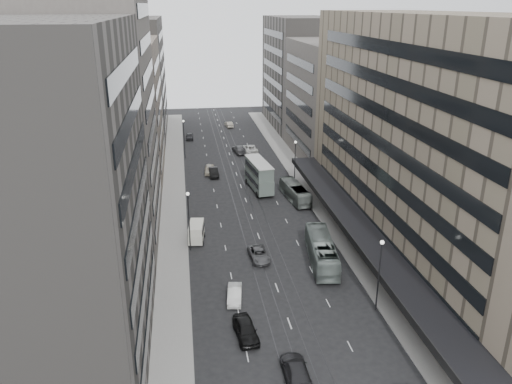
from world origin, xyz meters
TOP-DOWN VIEW (x-y plane):
  - ground at (0.00, 0.00)m, footprint 220.00×220.00m
  - sidewalk_right at (12.00, 37.50)m, footprint 4.00×125.00m
  - sidewalk_left at (-12.00, 37.50)m, footprint 4.00×125.00m
  - department_store at (21.45, 8.00)m, footprint 19.20×60.00m
  - building_right_mid at (21.50, 52.00)m, footprint 15.00×28.00m
  - building_right_far at (21.50, 82.00)m, footprint 15.00×32.00m
  - building_left_a at (-21.50, -8.00)m, footprint 15.00×28.00m
  - building_left_b at (-21.50, 19.00)m, footprint 15.00×26.00m
  - building_left_c at (-21.50, 46.00)m, footprint 15.00×28.00m
  - building_left_d at (-21.50, 79.00)m, footprint 15.00×38.00m
  - lamp_right_near at (9.70, -5.00)m, footprint 0.44×0.44m
  - lamp_right_far at (9.70, 35.00)m, footprint 0.44×0.44m
  - lamp_left_near at (-9.70, 12.00)m, footprint 0.44×0.44m
  - lamp_left_far at (-9.70, 55.00)m, footprint 0.44×0.44m
  - bus_near at (6.70, 6.08)m, footprint 4.28×12.28m
  - bus_far at (8.17, 27.89)m, footprint 3.52×10.41m
  - double_decker at (2.92, 33.52)m, footprint 3.97×9.94m
  - panel_van at (-8.76, 14.62)m, footprint 2.50×4.42m
  - sedan_0 at (-4.76, -7.55)m, footprint 2.50×5.16m
  - sedan_1 at (-5.14, -0.83)m, footprint 2.11×4.54m
  - sedan_2 at (-0.99, 8.16)m, footprint 2.61×5.08m
  - sedan_3 at (-1.16, -13.96)m, footprint 2.29×5.46m
  - sedan_4 at (-5.13, 44.06)m, footprint 2.37×4.95m
  - sedan_5 at (-4.51, 42.32)m, footprint 1.91×4.96m
  - sedan_6 at (4.67, 57.54)m, footprint 3.03×6.26m
  - sedan_7 at (2.23, 57.56)m, footprint 3.05×6.00m
  - sedan_8 at (-8.36, 71.01)m, footprint 1.87×4.40m
  - sedan_9 at (2.39, 82.58)m, footprint 2.17×4.66m

SIDE VIEW (x-z plane):
  - ground at x=0.00m, z-range 0.00..0.00m
  - sidewalk_right at x=12.00m, z-range 0.00..0.15m
  - sidewalk_left at x=-12.00m, z-range 0.00..0.15m
  - sedan_2 at x=-0.99m, z-range 0.00..1.37m
  - sedan_1 at x=-5.14m, z-range 0.00..1.44m
  - sedan_9 at x=2.39m, z-range 0.00..1.48m
  - sedan_8 at x=-8.36m, z-range 0.00..1.48m
  - sedan_3 at x=-1.16m, z-range 0.00..1.57m
  - sedan_5 at x=-4.51m, z-range 0.00..1.61m
  - sedan_4 at x=-5.13m, z-range 0.00..1.63m
  - sedan_7 at x=2.23m, z-range 0.00..1.67m
  - sedan_0 at x=-4.76m, z-range 0.00..1.70m
  - sedan_6 at x=4.67m, z-range 0.00..1.72m
  - bus_far at x=8.17m, z-range 0.00..2.84m
  - panel_van at x=-8.76m, z-range 0.14..2.79m
  - bus_near at x=6.70m, z-range 0.00..3.35m
  - double_decker at x=2.92m, z-range 0.21..5.50m
  - lamp_right_near at x=9.70m, z-range 1.04..9.36m
  - lamp_right_far at x=9.70m, z-range 1.04..9.36m
  - lamp_left_near at x=-9.70m, z-range 1.04..9.36m
  - lamp_left_far at x=-9.70m, z-range 1.04..9.36m
  - building_right_mid at x=21.50m, z-range 0.00..24.00m
  - building_left_c at x=-21.50m, z-range 0.00..25.00m
  - building_right_far at x=21.50m, z-range 0.00..28.00m
  - building_left_d at x=-21.50m, z-range 0.00..28.00m
  - department_store at x=21.45m, z-range -0.05..29.95m
  - building_left_a at x=-21.50m, z-range 0.00..30.00m
  - building_left_b at x=-21.50m, z-range 0.00..34.00m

